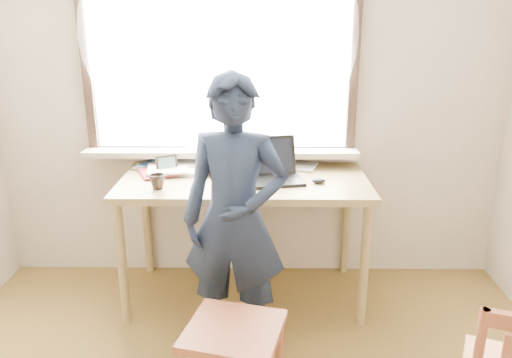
{
  "coord_description": "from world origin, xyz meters",
  "views": [
    {
      "loc": [
        0.07,
        -1.37,
        1.8
      ],
      "look_at": [
        0.05,
        0.95,
        1.05
      ],
      "focal_mm": 35.0,
      "sensor_mm": 36.0,
      "label": 1
    }
  ],
  "objects_px": {
    "mug_dark": "(157,182)",
    "laptop": "(269,170)",
    "mug_white": "(235,162)",
    "work_chair": "(234,340)",
    "person": "(235,219)",
    "desk": "(244,191)"
  },
  "relations": [
    {
      "from": "mug_dark",
      "to": "laptop",
      "type": "bearing_deg",
      "value": 15.66
    },
    {
      "from": "laptop",
      "to": "mug_white",
      "type": "xyz_separation_m",
      "value": [
        -0.23,
        0.23,
        -0.02
      ]
    },
    {
      "from": "laptop",
      "to": "work_chair",
      "type": "bearing_deg",
      "value": -99.99
    },
    {
      "from": "mug_dark",
      "to": "work_chair",
      "type": "relative_size",
      "value": 0.18
    },
    {
      "from": "mug_white",
      "to": "person",
      "type": "distance_m",
      "value": 0.76
    },
    {
      "from": "desk",
      "to": "mug_dark",
      "type": "distance_m",
      "value": 0.56
    },
    {
      "from": "mug_white",
      "to": "person",
      "type": "relative_size",
      "value": 0.07
    },
    {
      "from": "work_chair",
      "to": "desk",
      "type": "bearing_deg",
      "value": 88.98
    },
    {
      "from": "desk",
      "to": "person",
      "type": "bearing_deg",
      "value": -93.38
    },
    {
      "from": "mug_white",
      "to": "person",
      "type": "bearing_deg",
      "value": -87.07
    },
    {
      "from": "desk",
      "to": "mug_white",
      "type": "xyz_separation_m",
      "value": [
        -0.07,
        0.21,
        0.13
      ]
    },
    {
      "from": "mug_dark",
      "to": "person",
      "type": "xyz_separation_m",
      "value": [
        0.47,
        -0.33,
        -0.1
      ]
    },
    {
      "from": "mug_white",
      "to": "person",
      "type": "height_order",
      "value": "person"
    },
    {
      "from": "desk",
      "to": "laptop",
      "type": "distance_m",
      "value": 0.22
    },
    {
      "from": "laptop",
      "to": "mug_dark",
      "type": "distance_m",
      "value": 0.69
    },
    {
      "from": "desk",
      "to": "work_chair",
      "type": "distance_m",
      "value": 1.09
    },
    {
      "from": "desk",
      "to": "mug_dark",
      "type": "height_order",
      "value": "mug_dark"
    },
    {
      "from": "mug_dark",
      "to": "work_chair",
      "type": "height_order",
      "value": "mug_dark"
    },
    {
      "from": "laptop",
      "to": "work_chair",
      "type": "distance_m",
      "value": 1.14
    },
    {
      "from": "mug_white",
      "to": "work_chair",
      "type": "height_order",
      "value": "mug_white"
    },
    {
      "from": "desk",
      "to": "person",
      "type": "height_order",
      "value": "person"
    },
    {
      "from": "laptop",
      "to": "person",
      "type": "bearing_deg",
      "value": -110.22
    }
  ]
}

